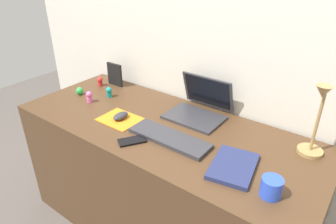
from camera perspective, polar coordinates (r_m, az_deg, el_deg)
name	(u,v)px	position (r m, az deg, el deg)	size (l,w,h in m)	color
back_wall	(200,102)	(1.84, 5.99, 1.89)	(2.83, 0.05, 1.46)	silver
desk	(163,181)	(1.78, -0.98, -12.88)	(1.63, 0.66, 0.74)	#4C331E
laptop	(200,106)	(1.65, 6.11, 1.18)	(0.30, 0.27, 0.21)	#333338
keyboard	(169,138)	(1.44, 0.25, -4.92)	(0.41, 0.13, 0.02)	#333338
mousepad	(120,119)	(1.64, -9.10, -1.35)	(0.21, 0.17, 0.00)	orange
mouse	(121,116)	(1.63, -8.92, -0.73)	(0.06, 0.10, 0.03)	#333338
cell_phone	(132,141)	(1.44, -6.79, -5.42)	(0.06, 0.13, 0.01)	black
desk_lamp	(316,123)	(1.40, 26.21, -1.90)	(0.11, 0.15, 0.35)	#A5844C
notebook_pad	(233,166)	(1.29, 12.23, -9.97)	(0.17, 0.24, 0.02)	navy
picture_frame	(115,75)	(2.05, -10.02, 6.98)	(0.12, 0.02, 0.15)	black
coffee_mug	(271,187)	(1.19, 18.93, -13.31)	(0.08, 0.08, 0.08)	blue
toy_figurine_teal	(109,92)	(1.89, -11.07, 3.77)	(0.04, 0.04, 0.06)	teal
toy_figurine_red	(100,81)	(2.07, -12.73, 5.72)	(0.04, 0.04, 0.06)	red
toy_figurine_green	(80,91)	(1.97, -16.34, 3.84)	(0.04, 0.04, 0.05)	green
toy_figurine_pink	(89,97)	(1.85, -14.65, 2.83)	(0.04, 0.04, 0.07)	pink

